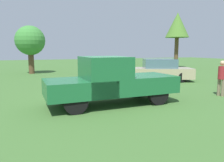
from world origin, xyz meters
TOP-DOWN VIEW (x-y plane):
  - ground_plane at (0.00, 0.00)m, footprint 80.00×80.00m
  - pickup_truck at (0.14, 0.51)m, footprint 4.99×1.88m
  - sedan_near at (-5.11, -4.26)m, footprint 5.02×3.36m
  - person_bystander at (-5.10, 0.93)m, footprint 0.35×0.35m
  - tree_back_left at (2.56, -12.10)m, footprint 2.51×2.51m
  - tree_back_right at (-13.24, -12.64)m, footprint 2.65×2.65m

SIDE VIEW (x-z plane):
  - ground_plane at x=0.00m, z-range 0.00..0.00m
  - sedan_near at x=-5.11m, z-range -0.06..1.41m
  - person_bystander at x=-5.10m, z-range 0.09..1.69m
  - pickup_truck at x=0.14m, z-range 0.04..1.86m
  - tree_back_left at x=2.56m, z-range 0.75..4.88m
  - tree_back_right at x=-13.24m, z-range 1.63..7.87m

